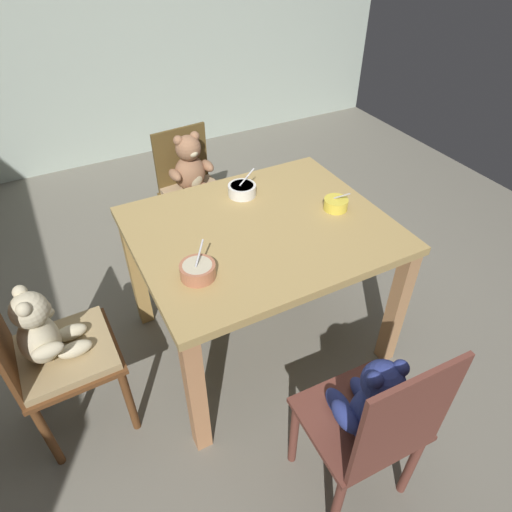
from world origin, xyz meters
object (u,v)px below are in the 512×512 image
teddy_chair_near_left (49,344)px  porridge_bowl_yellow_near_right (336,204)px  teddy_chair_near_front (373,413)px  porridge_bowl_white_far_center (242,190)px  dining_table (261,246)px  teddy_chair_far_center (192,180)px  porridge_bowl_terracotta_near_left (198,270)px

teddy_chair_near_left → porridge_bowl_yellow_near_right: bearing=-0.7°
teddy_chair_near_front → porridge_bowl_white_far_center: (0.09, 1.18, 0.24)m
dining_table → teddy_chair_far_center: 0.90m
porridge_bowl_yellow_near_right → porridge_bowl_terracotta_near_left: bearing=-169.1°
teddy_chair_near_left → porridge_bowl_white_far_center: 1.12m
teddy_chair_near_front → teddy_chair_near_left: bearing=50.0°
porridge_bowl_white_far_center → porridge_bowl_yellow_near_right: (0.34, -0.32, -0.00)m
teddy_chair_near_front → teddy_chair_far_center: 1.79m
teddy_chair_near_front → porridge_bowl_terracotta_near_left: 0.83m
dining_table → porridge_bowl_white_far_center: bearing=81.1°
dining_table → teddy_chair_near_left: 1.00m
dining_table → porridge_bowl_yellow_near_right: size_ratio=9.59×
dining_table → porridge_bowl_yellow_near_right: 0.41m
porridge_bowl_yellow_near_right → porridge_bowl_terracotta_near_left: size_ratio=0.84×
porridge_bowl_yellow_near_right → porridge_bowl_terracotta_near_left: (-0.77, -0.15, 0.00)m
teddy_chair_near_front → teddy_chair_near_left: (-0.95, 0.85, -0.01)m
dining_table → porridge_bowl_white_far_center: 0.32m
teddy_chair_near_front → teddy_chair_far_center: (0.03, 1.79, 0.00)m
teddy_chair_near_left → porridge_bowl_white_far_center: teddy_chair_near_left is taller
teddy_chair_far_center → porridge_bowl_white_far_center: bearing=-0.3°
teddy_chair_near_left → porridge_bowl_white_far_center: (1.04, 0.34, 0.25)m
dining_table → teddy_chair_near_left: (-0.99, -0.05, -0.11)m
porridge_bowl_white_far_center → porridge_bowl_yellow_near_right: 0.47m
teddy_chair_near_left → porridge_bowl_terracotta_near_left: (0.61, -0.13, 0.25)m
teddy_chair_near_front → porridge_bowl_white_far_center: bearing=-2.4°
teddy_chair_near_front → teddy_chair_far_center: teddy_chair_near_front is taller
dining_table → teddy_chair_near_front: 0.91m
dining_table → porridge_bowl_terracotta_near_left: bearing=-154.1°
teddy_chair_far_center → porridge_bowl_yellow_near_right: (0.39, -0.93, 0.24)m
teddy_chair_near_front → teddy_chair_near_left: teddy_chair_near_left is taller
porridge_bowl_yellow_near_right → teddy_chair_near_front: bearing=-116.3°
teddy_chair_near_front → teddy_chair_far_center: bearing=0.6°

